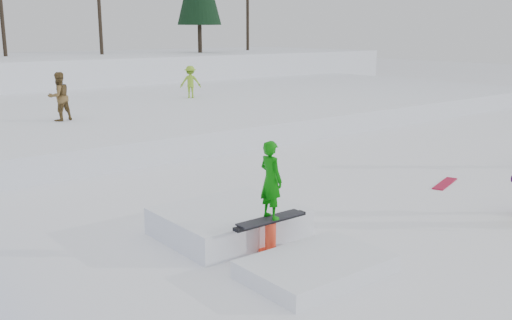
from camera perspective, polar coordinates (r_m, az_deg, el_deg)
ground at (r=11.62m, az=4.27°, el=-7.36°), size 120.00×120.00×0.00m
snow_midrise at (r=25.35m, az=-21.16°, el=3.79°), size 50.00×18.00×0.80m
walker_olive at (r=21.82m, az=-19.09°, el=6.01°), size 0.98×0.83×1.75m
walker_ygreen at (r=28.00m, az=-6.57°, el=7.77°), size 1.15×1.01×1.54m
loose_board_red at (r=16.03m, az=18.36°, el=-2.25°), size 1.42×0.69×0.03m
jib_rail_feature at (r=10.92m, az=-0.50°, el=-6.96°), size 2.60×4.40×2.11m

